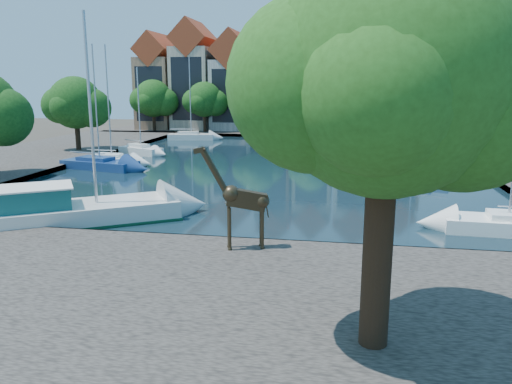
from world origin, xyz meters
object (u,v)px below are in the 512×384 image
at_px(giraffe_statue, 241,199).
at_px(sailboat_right_a, 508,222).
at_px(plane_tree, 392,81).
at_px(motorsailer, 64,209).

distance_m(giraffe_statue, sailboat_right_a, 14.28).
bearing_deg(plane_tree, sailboat_right_a, 61.18).
distance_m(plane_tree, motorsailer, 20.45).
xyz_separation_m(motorsailer, sailboat_right_a, (23.33, 2.52, -0.28)).
height_order(plane_tree, motorsailer, motorsailer).
distance_m(plane_tree, sailboat_right_a, 16.85).
height_order(giraffe_statue, sailboat_right_a, sailboat_right_a).
xyz_separation_m(plane_tree, giraffe_statue, (-5.41, 7.43, -4.95)).
bearing_deg(sailboat_right_a, motorsailer, -173.83).
height_order(giraffe_statue, motorsailer, motorsailer).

